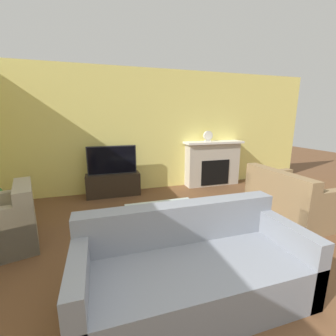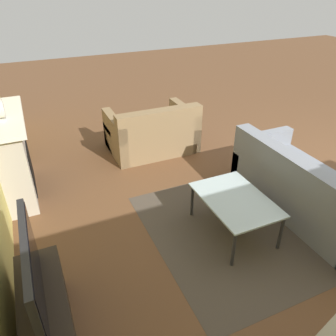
# 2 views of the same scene
# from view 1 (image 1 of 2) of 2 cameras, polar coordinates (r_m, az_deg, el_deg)

# --- Properties ---
(wall_back) EXTENTS (8.77, 0.06, 2.70)m
(wall_back) POSITION_cam_1_polar(r_m,az_deg,el_deg) (5.16, -7.23, 9.23)
(wall_back) COLOR #EADB72
(wall_back) RESTS_ON ground_plane
(area_rug) EXTENTS (2.17, 1.87, 0.00)m
(area_rug) POSITION_cam_1_polar(r_m,az_deg,el_deg) (3.24, -0.88, -18.00)
(area_rug) COLOR #4C4238
(area_rug) RESTS_ON ground_plane
(fireplace) EXTENTS (1.46, 0.38, 1.09)m
(fireplace) POSITION_cam_1_polar(r_m,az_deg,el_deg) (5.66, 11.22, 1.45)
(fireplace) COLOR #BCB2A3
(fireplace) RESTS_ON ground_plane
(tv_stand) EXTENTS (1.12, 0.36, 0.48)m
(tv_stand) POSITION_cam_1_polar(r_m,az_deg,el_deg) (4.99, -13.68, -4.12)
(tv_stand) COLOR #2D2319
(tv_stand) RESTS_ON ground_plane
(tv) EXTENTS (1.01, 0.06, 0.60)m
(tv) POSITION_cam_1_polar(r_m,az_deg,el_deg) (4.86, -14.01, 1.98)
(tv) COLOR #232328
(tv) RESTS_ON tv_stand
(couch_sectional) EXTENTS (2.05, 0.91, 0.82)m
(couch_sectional) POSITION_cam_1_polar(r_m,az_deg,el_deg) (2.28, 6.14, -24.20)
(couch_sectional) COLOR gray
(couch_sectional) RESTS_ON ground_plane
(couch_loveseat) EXTENTS (0.97, 1.38, 0.82)m
(couch_loveseat) POSITION_cam_1_polar(r_m,az_deg,el_deg) (4.36, 28.96, -7.20)
(couch_loveseat) COLOR #8C704C
(couch_loveseat) RESTS_ON ground_plane
(armchair_by_window) EXTENTS (1.00, 0.99, 0.82)m
(armchair_by_window) POSITION_cam_1_polar(r_m,az_deg,el_deg) (3.62, -36.48, -11.89)
(armchair_by_window) COLOR #9E937F
(armchair_by_window) RESTS_ON ground_plane
(coffee_table) EXTENTS (0.97, 0.67, 0.45)m
(coffee_table) POSITION_cam_1_polar(r_m,az_deg,el_deg) (3.07, -1.04, -11.20)
(coffee_table) COLOR #333338
(coffee_table) RESTS_ON ground_plane
(mantel_clock) EXTENTS (0.22, 0.07, 0.25)m
(mantel_clock) POSITION_cam_1_polar(r_m,az_deg,el_deg) (5.50, 10.11, 8.00)
(mantel_clock) COLOR beige
(mantel_clock) RESTS_ON fireplace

